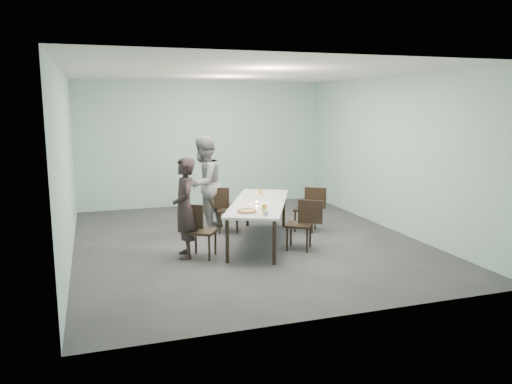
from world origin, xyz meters
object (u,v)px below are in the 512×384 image
object	(u,v)px
table	(259,205)
tealight	(257,203)
chair_near_left	(197,227)
diner_far	(204,184)
amber_tumbler	(261,192)
chair_far_right	(310,206)
beer_glass	(264,209)
side_plate	(266,209)
chair_near_right	(304,221)
chair_far_left	(224,206)
diner_near	(185,208)
water_tumbler	(266,213)
pizza	(247,211)

from	to	relation	value
table	tealight	world-z (taller)	tealight
table	chair_near_left	xyz separation A→B (m)	(-1.23, -0.49, -0.19)
diner_far	amber_tumbler	world-z (taller)	diner_far
chair_far_right	diner_far	distance (m)	2.12
beer_glass	amber_tumbler	size ratio (longest dim) A/B	1.88
side_plate	chair_near_right	bearing A→B (deg)	-1.65
table	chair_far_right	size ratio (longest dim) A/B	3.15
chair_far_left	diner_far	size ratio (longest dim) A/B	0.47
diner_near	side_plate	bearing A→B (deg)	84.11
chair_near_left	water_tumbler	size ratio (longest dim) A/B	9.67
diner_near	water_tumbler	bearing A→B (deg)	61.93
pizza	tealight	world-z (taller)	tealight
chair_near_right	amber_tumbler	distance (m)	1.46
diner_near	tealight	bearing A→B (deg)	103.64
chair_far_left	tealight	world-z (taller)	chair_far_left
diner_near	diner_far	distance (m)	1.78
pizza	beer_glass	size ratio (longest dim) A/B	2.27
side_plate	amber_tumbler	distance (m)	1.44
chair_far_left	chair_near_right	distance (m)	1.89
chair_far_left	pizza	size ratio (longest dim) A/B	2.56
chair_far_left	table	bearing A→B (deg)	-52.99
amber_tumbler	chair_far_right	bearing A→B (deg)	-16.11
amber_tumbler	table	bearing A→B (deg)	-110.88
table	diner_near	bearing A→B (deg)	-163.32
chair_far_left	pizza	bearing A→B (deg)	-77.54
water_tumbler	amber_tumbler	size ratio (longest dim) A/B	1.12
table	side_plate	size ratio (longest dim) A/B	15.21
chair_near_right	diner_far	size ratio (longest dim) A/B	0.47
tealight	chair_far_left	bearing A→B (deg)	104.19
diner_near	water_tumbler	distance (m)	1.33
diner_near	diner_far	bearing A→B (deg)	160.86
chair_near_left	amber_tumbler	bearing A→B (deg)	69.88
table	tealight	distance (m)	0.22
chair_near_left	table	bearing A→B (deg)	52.32
pizza	tealight	xyz separation A→B (m)	(0.36, 0.59, 0.00)
table	diner_far	world-z (taller)	diner_far
diner_near	pizza	world-z (taller)	diner_near
table	amber_tumbler	size ratio (longest dim) A/B	34.22
diner_far	table	bearing A→B (deg)	75.97
chair_far_left	tealight	size ratio (longest dim) A/B	15.54
chair_far_right	diner_near	distance (m)	2.79
table	amber_tumbler	bearing A→B (deg)	69.12
table	tealight	bearing A→B (deg)	-119.67
water_tumbler	tealight	xyz separation A→B (m)	(0.17, 0.93, -0.02)
chair_far_right	amber_tumbler	world-z (taller)	chair_far_right
chair_near_left	tealight	size ratio (longest dim) A/B	15.54
chair_far_left	beer_glass	bearing A→B (deg)	-70.49
chair_far_left	water_tumbler	bearing A→B (deg)	-71.77
diner_near	chair_near_left	bearing A→B (deg)	72.09
chair_far_left	chair_far_right	world-z (taller)	same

